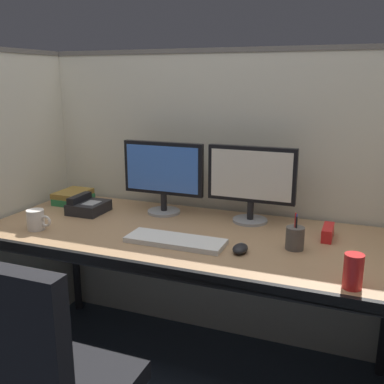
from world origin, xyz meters
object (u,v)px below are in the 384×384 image
object	(u,v)px
monitor_left	(163,173)
computer_mouse	(240,249)
pen_cup	(295,238)
monitor_right	(251,179)
red_stapler	(328,232)
desk_phone	(88,206)
keyboard_main	(175,241)
coffee_mug	(36,220)
desk	(187,243)
soda_can	(353,271)
book_stack	(73,197)

from	to	relation	value
monitor_left	computer_mouse	size ratio (longest dim) A/B	4.48
pen_cup	monitor_right	bearing A→B (deg)	132.57
red_stapler	pen_cup	world-z (taller)	pen_cup
monitor_left	desk_phone	size ratio (longest dim) A/B	2.26
monitor_right	keyboard_main	world-z (taller)	monitor_right
keyboard_main	pen_cup	distance (m)	0.50
monitor_right	coffee_mug	world-z (taller)	monitor_right
desk	monitor_right	size ratio (longest dim) A/B	4.42
keyboard_main	soda_can	size ratio (longest dim) A/B	3.52
coffee_mug	pen_cup	distance (m)	1.18
book_stack	red_stapler	distance (m)	1.40
desk_phone	monitor_right	bearing A→B (deg)	10.61
desk	pen_cup	distance (m)	0.50
desk	computer_mouse	world-z (taller)	computer_mouse
monitor_left	monitor_right	size ratio (longest dim) A/B	1.00
soda_can	computer_mouse	bearing A→B (deg)	158.82
monitor_left	book_stack	world-z (taller)	monitor_left
desk	monitor_left	xyz separation A→B (m)	(-0.23, 0.25, 0.27)
soda_can	pen_cup	size ratio (longest dim) A/B	0.78
monitor_left	coffee_mug	xyz separation A→B (m)	(-0.44, -0.46, -0.17)
monitor_left	desk_phone	bearing A→B (deg)	-160.05
soda_can	pen_cup	world-z (taller)	pen_cup
desk	pen_cup	size ratio (longest dim) A/B	12.12
computer_mouse	red_stapler	bearing A→B (deg)	43.46
desk	coffee_mug	distance (m)	0.71
monitor_left	coffee_mug	distance (m)	0.66
monitor_left	soda_can	size ratio (longest dim) A/B	3.52
keyboard_main	red_stapler	bearing A→B (deg)	26.22
coffee_mug	soda_can	bearing A→B (deg)	-3.91
computer_mouse	coffee_mug	size ratio (longest dim) A/B	0.76
pen_cup	red_stapler	bearing A→B (deg)	57.25
computer_mouse	soda_can	world-z (taller)	soda_can
computer_mouse	monitor_left	bearing A→B (deg)	143.65
red_stapler	pen_cup	bearing A→B (deg)	-122.75
desk	desk_phone	xyz separation A→B (m)	(-0.61, 0.11, 0.08)
desk_phone	pen_cup	bearing A→B (deg)	-6.63
red_stapler	desk_phone	distance (m)	1.21
soda_can	book_stack	bearing A→B (deg)	160.10
computer_mouse	coffee_mug	bearing A→B (deg)	-175.64
computer_mouse	book_stack	xyz separation A→B (m)	(-1.08, 0.38, 0.02)
monitor_right	coffee_mug	size ratio (longest dim) A/B	3.41
keyboard_main	red_stapler	world-z (taller)	red_stapler
monitor_left	red_stapler	size ratio (longest dim) A/B	2.87
computer_mouse	red_stapler	world-z (taller)	red_stapler
desk_phone	red_stapler	bearing A→B (deg)	2.52
coffee_mug	monitor_left	bearing A→B (deg)	45.89
coffee_mug	red_stapler	distance (m)	1.33
monitor_right	keyboard_main	distance (m)	0.50
monitor_left	coffee_mug	bearing A→B (deg)	-134.11
coffee_mug	pen_cup	size ratio (longest dim) A/B	0.80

